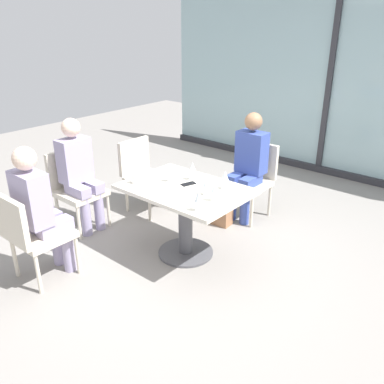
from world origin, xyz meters
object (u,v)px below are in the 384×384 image
object	(u,v)px
chair_front_left	(31,232)
wine_glass_0	(225,176)
cell_phone_on_table	(188,184)
dining_table_main	(185,206)
wine_glass_5	(199,197)
chair_side_end	(75,185)
person_side_end	(79,170)
coffee_cup	(136,179)
wine_glass_2	(171,169)
wine_glass_3	(207,182)
handbag_1	(219,212)
chair_near_window	(252,176)
wine_glass_4	(192,167)
person_front_left	(39,207)
handbag_0	(53,231)
wine_glass_1	(215,187)
person_near_window	(248,162)
chair_far_left	(143,171)

from	to	relation	value
chair_front_left	wine_glass_0	xyz separation A→B (m)	(1.05, 1.42, 0.37)
cell_phone_on_table	dining_table_main	bearing A→B (deg)	-51.72
wine_glass_5	chair_side_end	bearing A→B (deg)	-179.92
person_side_end	coffee_cup	xyz separation A→B (m)	(0.82, 0.08, 0.08)
wine_glass_5	wine_glass_2	bearing A→B (deg)	151.90
dining_table_main	wine_glass_5	bearing A→B (deg)	-36.64
wine_glass_3	handbag_1	size ratio (longest dim) A/B	0.62
chair_near_window	handbag_1	xyz separation A→B (m)	(-0.14, -0.46, -0.36)
wine_glass_4	wine_glass_5	world-z (taller)	same
person_front_left	handbag_0	xyz separation A→B (m)	(-0.47, 0.35, -0.56)
cell_phone_on_table	wine_glass_2	bearing A→B (deg)	-144.13
chair_side_end	wine_glass_1	world-z (taller)	wine_glass_1
handbag_0	handbag_1	xyz separation A→B (m)	(1.06, 1.50, 0.00)
dining_table_main	wine_glass_4	distance (m)	0.39
chair_side_end	handbag_0	world-z (taller)	chair_side_end
person_side_end	handbag_1	xyz separation A→B (m)	(1.12, 1.07, -0.56)
wine_glass_2	wine_glass_0	bearing A→B (deg)	19.94
person_side_end	cell_phone_on_table	size ratio (longest dim) A/B	8.75
person_front_left	wine_glass_0	distance (m)	1.69
chair_side_end	wine_glass_1	bearing A→B (deg)	8.08
dining_table_main	handbag_1	world-z (taller)	dining_table_main
dining_table_main	wine_glass_4	size ratio (longest dim) A/B	6.40
chair_side_end	person_side_end	xyz separation A→B (m)	(0.11, 0.00, 0.20)
chair_side_end	wine_glass_0	bearing A→B (deg)	17.50
wine_glass_5	chair_front_left	bearing A→B (deg)	-142.28
wine_glass_5	handbag_1	size ratio (longest dim) A/B	0.62
cell_phone_on_table	wine_glass_4	bearing A→B (deg)	130.18
person_near_window	wine_glass_4	size ratio (longest dim) A/B	6.81
wine_glass_3	wine_glass_4	xyz separation A→B (m)	(-0.35, 0.21, 0.00)
chair_far_left	wine_glass_1	xyz separation A→B (m)	(1.51, -0.54, 0.37)
handbag_0	person_near_window	bearing A→B (deg)	69.09
chair_side_end	chair_far_left	distance (m)	0.84
wine_glass_3	handbag_0	size ratio (longest dim) A/B	0.62
wine_glass_0	handbag_1	size ratio (longest dim) A/B	0.62
person_front_left	coffee_cup	xyz separation A→B (m)	(0.30, 0.87, 0.08)
chair_near_window	wine_glass_5	world-z (taller)	wine_glass_5
chair_far_left	person_near_window	world-z (taller)	person_near_window
chair_far_left	wine_glass_2	world-z (taller)	wine_glass_2
wine_glass_1	chair_side_end	bearing A→B (deg)	-171.92
wine_glass_2	handbag_0	distance (m)	1.45
wine_glass_3	coffee_cup	bearing A→B (deg)	-162.90
person_side_end	wine_glass_2	world-z (taller)	person_side_end
person_side_end	cell_phone_on_table	bearing A→B (deg)	17.99
chair_near_window	wine_glass_4	bearing A→B (deg)	-94.48
dining_table_main	wine_glass_3	world-z (taller)	wine_glass_3
person_front_left	wine_glass_1	xyz separation A→B (m)	(1.14, 1.04, 0.16)
coffee_cup	wine_glass_4	bearing A→B (deg)	50.45
chair_near_window	handbag_1	size ratio (longest dim) A/B	2.90
wine_glass_4	coffee_cup	distance (m)	0.57
wine_glass_0	handbag_1	bearing A→B (deg)	130.04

